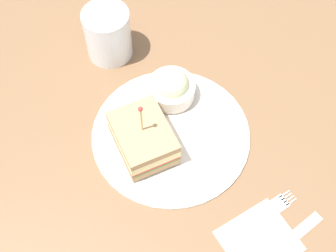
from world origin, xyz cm
name	(u,v)px	position (x,y,z in cm)	size (l,w,h in cm)	color
ground_plane	(168,138)	(0.00, 0.00, -1.00)	(107.51, 107.51, 2.00)	brown
plate	(168,134)	(0.00, 0.00, 0.41)	(25.19, 25.19, 0.83)	silver
sandwich_half_center	(140,138)	(-4.20, -2.43, 3.36)	(11.41, 12.54, 10.83)	tan
coleslaw_bowl	(171,87)	(0.41, 7.33, 2.95)	(7.82, 7.82, 5.63)	silver
drink_glass	(105,35)	(-10.94, 17.12, 4.25)	(7.94, 7.94, 9.23)	silver
napkin	(256,240)	(12.57, -16.97, 0.07)	(9.84, 8.85, 0.15)	white
fork	(265,211)	(14.28, -12.67, 0.17)	(10.82, 7.90, 0.35)	silver
knife	(287,240)	(16.92, -16.84, 0.18)	(11.50, 9.35, 0.35)	silver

